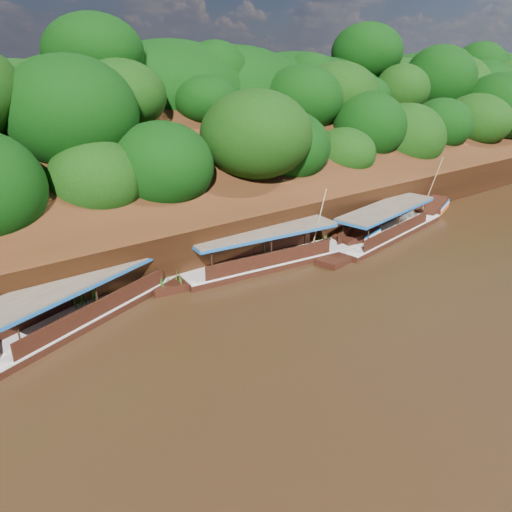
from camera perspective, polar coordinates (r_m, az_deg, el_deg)
The scene contains 6 objects.
ground at distance 28.13m, azimuth 12.61°, elevation -6.12°, with size 160.00×160.00×0.00m, color black.
riverbank at distance 44.30m, azimuth -10.29°, elevation 6.96°, with size 120.00×30.06×19.40m.
boat_0 at distance 40.66m, azimuth 15.59°, elevation 3.24°, with size 15.62×4.61×6.05m.
boat_1 at distance 33.56m, azimuth 3.05°, elevation 0.19°, with size 15.40×4.03×5.46m.
boat_2 at distance 28.81m, azimuth -16.42°, elevation -4.55°, with size 15.77×7.70×6.65m.
reeds at distance 32.00m, azimuth -4.54°, elevation -0.41°, with size 50.59×2.79×2.24m.
Camera 1 is at (-19.72, -15.41, 12.85)m, focal length 35.00 mm.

